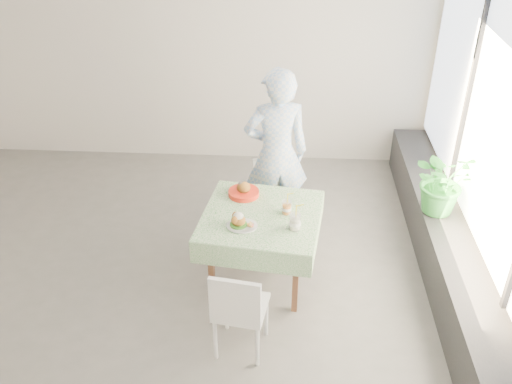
# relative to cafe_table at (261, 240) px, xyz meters

# --- Properties ---
(floor) EXTENTS (6.00, 6.00, 0.00)m
(floor) POSITION_rel_cafe_table_xyz_m (-1.03, 0.01, -0.46)
(floor) COLOR #5B5957
(floor) RESTS_ON ground
(wall_back) EXTENTS (6.00, 0.02, 2.80)m
(wall_back) POSITION_rel_cafe_table_xyz_m (-1.03, 2.51, 0.94)
(wall_back) COLOR silver
(wall_back) RESTS_ON ground
(wall_front) EXTENTS (6.00, 0.02, 2.80)m
(wall_front) POSITION_rel_cafe_table_xyz_m (-1.03, -2.49, 0.94)
(wall_front) COLOR silver
(wall_front) RESTS_ON ground
(wall_right) EXTENTS (0.02, 5.00, 2.80)m
(wall_right) POSITION_rel_cafe_table_xyz_m (1.97, 0.01, 0.94)
(wall_right) COLOR silver
(wall_right) RESTS_ON ground
(window_pane) EXTENTS (0.01, 4.80, 2.18)m
(window_pane) POSITION_rel_cafe_table_xyz_m (1.94, 0.01, 1.19)
(window_pane) COLOR #D1E0F9
(window_pane) RESTS_ON ground
(window_ledge) EXTENTS (0.40, 4.80, 0.50)m
(window_ledge) POSITION_rel_cafe_table_xyz_m (1.77, 0.01, -0.21)
(window_ledge) COLOR black
(window_ledge) RESTS_ON ground
(cafe_table) EXTENTS (1.17, 1.17, 0.74)m
(cafe_table) POSITION_rel_cafe_table_xyz_m (0.00, 0.00, 0.00)
(cafe_table) COLOR brown
(cafe_table) RESTS_ON ground
(chair_far) EXTENTS (0.51, 0.51, 0.86)m
(chair_far) POSITION_rel_cafe_table_xyz_m (0.11, 0.72, -0.19)
(chair_far) COLOR white
(chair_far) RESTS_ON ground
(chair_near) EXTENTS (0.46, 0.46, 0.86)m
(chair_near) POSITION_rel_cafe_table_xyz_m (-0.12, -0.90, -0.20)
(chair_near) COLOR white
(chair_near) RESTS_ON ground
(diner) EXTENTS (0.74, 0.57, 1.83)m
(diner) POSITION_rel_cafe_table_xyz_m (0.11, 0.86, 0.45)
(diner) COLOR #99C2F5
(diner) RESTS_ON ground
(main_dish) EXTENTS (0.28, 0.28, 0.14)m
(main_dish) POSITION_rel_cafe_table_xyz_m (-0.17, -0.20, 0.33)
(main_dish) COLOR white
(main_dish) RESTS_ON cafe_table
(juice_cup_orange) EXTENTS (0.09, 0.09, 0.26)m
(juice_cup_orange) POSITION_rel_cafe_table_xyz_m (0.23, 0.03, 0.34)
(juice_cup_orange) COLOR white
(juice_cup_orange) RESTS_ON cafe_table
(juice_cup_lemonade) EXTENTS (0.11, 0.11, 0.30)m
(juice_cup_lemonade) POSITION_rel_cafe_table_xyz_m (0.30, -0.20, 0.35)
(juice_cup_lemonade) COLOR white
(juice_cup_lemonade) RESTS_ON cafe_table
(second_dish) EXTENTS (0.29, 0.29, 0.14)m
(second_dish) POSITION_rel_cafe_table_xyz_m (-0.18, 0.32, 0.32)
(second_dish) COLOR red
(second_dish) RESTS_ON cafe_table
(potted_plant) EXTENTS (0.75, 0.71, 0.67)m
(potted_plant) POSITION_rel_cafe_table_xyz_m (1.73, 0.55, 0.38)
(potted_plant) COLOR #27772E
(potted_plant) RESTS_ON window_ledge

